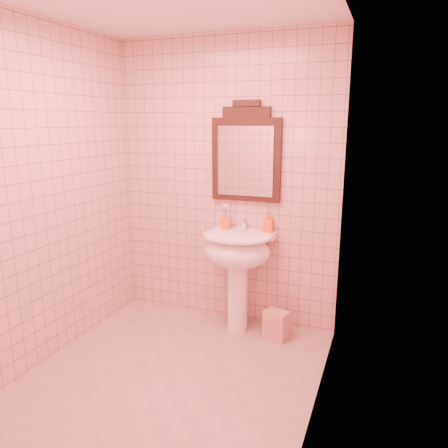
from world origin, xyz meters
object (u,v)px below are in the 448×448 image
at_px(soap_dispenser, 268,222).
at_px(towel, 276,325).
at_px(toothbrush_cup, 226,223).
at_px(mirror, 246,155).
at_px(pedestal_sink, 238,258).

height_order(soap_dispenser, towel, soap_dispenser).
bearing_deg(toothbrush_cup, towel, -18.60).
xyz_separation_m(mirror, towel, (0.36, -0.23, -1.38)).
distance_m(toothbrush_cup, soap_dispenser, 0.38).
xyz_separation_m(toothbrush_cup, soap_dispenser, (0.37, 0.02, 0.03)).
height_order(toothbrush_cup, towel, toothbrush_cup).
bearing_deg(soap_dispenser, pedestal_sink, -146.44).
height_order(pedestal_sink, soap_dispenser, soap_dispenser).
distance_m(pedestal_sink, mirror, 0.87).
relative_size(soap_dispenser, towel, 0.72).
distance_m(mirror, soap_dispenser, 0.59).
bearing_deg(soap_dispenser, mirror, 166.40).
bearing_deg(mirror, pedestal_sink, -90.00).
distance_m(soap_dispenser, towel, 0.86).
relative_size(toothbrush_cup, towel, 0.82).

